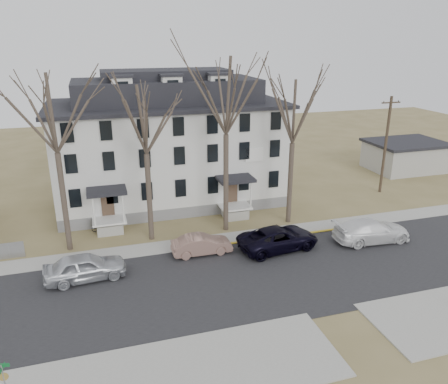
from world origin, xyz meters
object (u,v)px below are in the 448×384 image
object	(u,v)px
car_white	(372,231)
street_sign	(4,379)
car_tan	(202,245)
tree_far_left	(52,108)
tree_mid_right	(294,107)
tree_center	(226,90)
bicycle_left	(101,226)
car_navy	(278,239)
tree_mid_left	(144,115)
utility_pole_far	(386,144)
boarding_house	(169,145)
car_silver	(85,268)

from	to	relation	value
car_white	street_sign	size ratio (longest dim) A/B	2.52
car_tan	tree_far_left	bearing A→B (deg)	68.78
tree_mid_right	car_white	distance (m)	11.14
tree_far_left	car_white	xyz separation A→B (m)	(21.95, -5.27, -9.49)
tree_center	bicycle_left	size ratio (longest dim) A/B	9.67
tree_mid_right	car_navy	bearing A→B (deg)	-122.66
car_navy	car_tan	bearing A→B (deg)	74.01
tree_mid_left	bicycle_left	xyz separation A→B (m)	(-3.69, 2.63, -9.20)
tree_far_left	utility_pole_far	bearing A→B (deg)	8.10
tree_center	utility_pole_far	size ratio (longest dim) A/B	1.55
tree_center	tree_mid_right	world-z (taller)	tree_center
tree_mid_left	car_navy	size ratio (longest dim) A/B	2.13
tree_mid_left	utility_pole_far	xyz separation A→B (m)	(23.50, 4.20, -4.70)
bicycle_left	street_sign	bearing A→B (deg)	151.27
boarding_house	street_sign	world-z (taller)	boarding_house
tree_mid_right	tree_mid_left	bearing A→B (deg)	180.00
tree_mid_left	car_tan	xyz separation A→B (m)	(3.10, -3.55, -8.90)
bicycle_left	car_tan	bearing A→B (deg)	-147.14
utility_pole_far	boarding_house	bearing A→B (deg)	169.08
tree_far_left	utility_pole_far	xyz separation A→B (m)	(29.50, 4.20, -5.44)
utility_pole_far	bicycle_left	bearing A→B (deg)	-176.70
car_white	bicycle_left	distance (m)	21.18
car_silver	car_tan	xyz separation A→B (m)	(7.96, 1.26, -0.16)
car_tan	car_navy	size ratio (longest dim) A/B	0.72
tree_mid_right	bicycle_left	distance (m)	17.96
boarding_house	tree_mid_left	world-z (taller)	tree_mid_left
car_tan	boarding_house	bearing A→B (deg)	0.61
tree_mid_left	street_sign	size ratio (longest dim) A/B	5.45
tree_mid_left	car_navy	distance (m)	13.10
tree_center	tree_mid_right	bearing A→B (deg)	0.00
car_navy	car_silver	bearing A→B (deg)	84.61
car_navy	tree_center	bearing A→B (deg)	23.95
car_silver	car_tan	distance (m)	8.07
car_tan	car_navy	world-z (taller)	car_navy
tree_far_left	tree_center	bearing A→B (deg)	0.00
car_navy	tree_far_left	bearing A→B (deg)	66.17
utility_pole_far	street_sign	world-z (taller)	utility_pole_far
car_tan	car_navy	bearing A→B (deg)	-98.88
utility_pole_far	bicycle_left	distance (m)	27.61
tree_far_left	car_silver	world-z (taller)	tree_far_left
boarding_house	tree_mid_left	bearing A→B (deg)	-110.20
tree_mid_right	bicycle_left	bearing A→B (deg)	170.17
tree_mid_left	car_white	world-z (taller)	tree_mid_left
tree_mid_left	tree_mid_right	distance (m)	11.50
bicycle_left	boarding_house	bearing A→B (deg)	-65.31
car_navy	bicycle_left	distance (m)	14.24
car_silver	tree_mid_right	bearing A→B (deg)	-78.27
tree_mid_right	utility_pole_far	bearing A→B (deg)	19.29
tree_far_left	tree_mid_right	bearing A→B (deg)	0.00
tree_mid_right	car_silver	world-z (taller)	tree_mid_right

